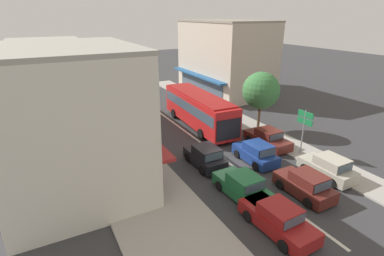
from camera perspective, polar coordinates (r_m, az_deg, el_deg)
name	(u,v)px	position (r m, az deg, el deg)	size (l,w,h in m)	color
ground_plane	(228,162)	(22.42, 6.87, -6.53)	(140.00, 140.00, 0.00)	#353538
lane_centre_line	(201,143)	(25.46, 1.79, -2.87)	(0.20, 28.00, 0.01)	silver
sidewalk_left	(116,149)	(24.91, -14.33, -3.95)	(5.20, 44.00, 0.14)	#A39E96
kerb_right	(246,123)	(30.22, 10.19, 0.86)	(2.80, 44.00, 0.12)	#A39E96
shopfront_corner_near	(70,122)	(18.94, -22.17, 1.07)	(8.74, 9.45, 8.71)	silver
shopfront_mid_block	(58,99)	(27.47, -24.16, 5.13)	(8.88, 7.12, 7.31)	beige
shopfront_far_end	(50,78)	(35.50, -25.41, 8.59)	(8.07, 9.12, 7.78)	silver
building_right_far	(225,57)	(41.66, 6.21, 13.23)	(8.47, 13.59, 9.50)	beige
city_bus	(199,108)	(28.58, 1.31, 3.87)	(3.09, 10.96, 3.23)	red
hatchback_adjacent_lane_lead	(305,185)	(19.46, 20.75, -10.07)	(1.82, 3.70, 1.54)	#561E19
hatchback_adjacent_lane_trail	(205,157)	(21.53, 2.53, -5.49)	(1.83, 3.71, 1.54)	black
sedan_behind_bus_near	(278,219)	(16.28, 16.07, -16.31)	(2.03, 4.27, 1.47)	maroon
hatchback_queue_far_back	(256,153)	(22.54, 12.10, -4.70)	(1.85, 3.72, 1.54)	navy
sedan_queue_gap_filler	(244,187)	(18.36, 9.78, -11.03)	(1.98, 4.25, 1.47)	#1E6638
parked_hatchback_kerb_front	(328,168)	(22.02, 24.50, -6.88)	(1.86, 3.72, 1.54)	#B7B29E
parked_sedan_kerb_second	(268,138)	(25.44, 14.19, -1.95)	(1.93, 4.22, 1.47)	#561E19
traffic_light_downstreet	(104,78)	(38.74, -16.43, 9.09)	(0.33, 0.24, 4.20)	gray
directional_road_sign	(305,122)	(23.94, 20.65, 1.10)	(0.10, 1.40, 3.60)	gray
street_tree_right	(261,91)	(27.63, 13.01, 6.95)	(3.34, 3.34, 5.53)	brown
pedestrian_with_handbag_near	(148,143)	(23.01, -8.30, -2.90)	(0.50, 0.61, 1.63)	#232838
pedestrian_browsing_midblock	(132,126)	(26.81, -11.38, 0.43)	(0.65, 0.34, 1.63)	#4C4742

